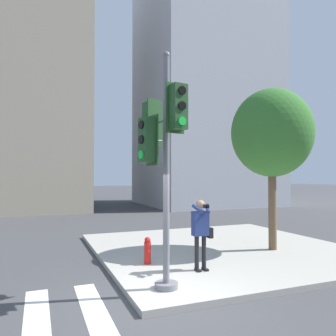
{
  "coord_description": "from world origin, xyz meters",
  "views": [
    {
      "loc": [
        -2.19,
        -5.95,
        2.46
      ],
      "look_at": [
        0.66,
        1.2,
        2.66
      ],
      "focal_mm": 35.0,
      "sensor_mm": 36.0,
      "label": 1
    }
  ],
  "objects_px": {
    "traffic_signal_pole": "(161,147)",
    "fire_hydrant": "(148,251)",
    "person_photographer": "(201,228)",
    "street_tree": "(272,133)"
  },
  "relations": [
    {
      "from": "traffic_signal_pole",
      "to": "fire_hydrant",
      "type": "bearing_deg",
      "value": 79.71
    },
    {
      "from": "person_photographer",
      "to": "fire_hydrant",
      "type": "distance_m",
      "value": 1.64
    },
    {
      "from": "fire_hydrant",
      "to": "street_tree",
      "type": "bearing_deg",
      "value": 2.08
    },
    {
      "from": "traffic_signal_pole",
      "to": "fire_hydrant",
      "type": "distance_m",
      "value": 3.29
    },
    {
      "from": "street_tree",
      "to": "fire_hydrant",
      "type": "height_order",
      "value": "street_tree"
    },
    {
      "from": "person_photographer",
      "to": "fire_hydrant",
      "type": "height_order",
      "value": "person_photographer"
    },
    {
      "from": "person_photographer",
      "to": "street_tree",
      "type": "relative_size",
      "value": 0.34
    },
    {
      "from": "traffic_signal_pole",
      "to": "fire_hydrant",
      "type": "height_order",
      "value": "traffic_signal_pole"
    },
    {
      "from": "person_photographer",
      "to": "street_tree",
      "type": "distance_m",
      "value": 4.33
    },
    {
      "from": "person_photographer",
      "to": "fire_hydrant",
      "type": "bearing_deg",
      "value": 135.03
    }
  ]
}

